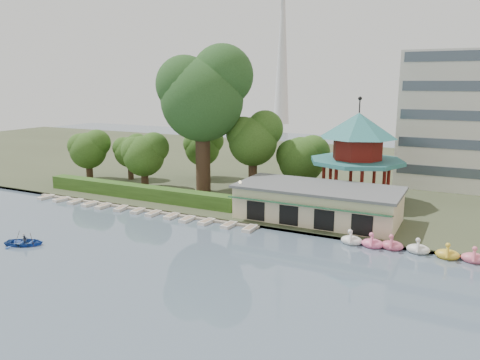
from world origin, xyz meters
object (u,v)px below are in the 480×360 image
Objects in this scene: boathouse at (318,202)px; pavilion at (357,149)px; big_tree at (204,92)px; dock at (140,208)px; rowboat_with_passengers at (24,240)px.

boathouse is 11.43m from pavilion.
pavilion is (2.00, 10.03, 5.11)m from boathouse.
big_tree is at bearing -169.63° from pavilion.
pavilion is at bearing 10.37° from big_tree.
dock is 5.34× the size of rowboat_with_passengers.
rowboat_with_passengers is (-25.71, -30.64, -6.94)m from pavilion.
big_tree is 30.64m from rowboat_with_passengers.
boathouse is at bearing 41.01° from rowboat_with_passengers.
boathouse is 0.90× the size of big_tree.
dock is at bearing -106.03° from big_tree.
big_tree is at bearing 73.97° from dock.
big_tree reaches higher than pavilion.
pavilion is 0.65× the size of big_tree.
dock is at bearing -148.34° from pavilion.
rowboat_with_passengers is (-23.71, -20.62, -1.82)m from boathouse.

